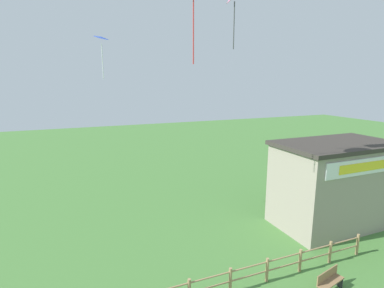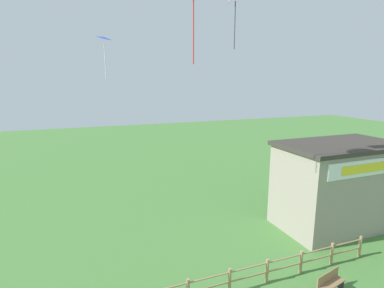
{
  "view_description": "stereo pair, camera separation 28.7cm",
  "coord_description": "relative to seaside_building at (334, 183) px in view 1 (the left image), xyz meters",
  "views": [
    {
      "loc": [
        -4.84,
        -2.2,
        8.83
      ],
      "look_at": [
        0.0,
        9.59,
        6.18
      ],
      "focal_mm": 28.0,
      "sensor_mm": 36.0,
      "label": 1
    },
    {
      "loc": [
        -4.57,
        -2.31,
        8.83
      ],
      "look_at": [
        0.0,
        9.59,
        6.18
      ],
      "focal_mm": 28.0,
      "sensor_mm": 36.0,
      "label": 2
    }
  ],
  "objects": [
    {
      "name": "park_bench_by_building",
      "position": [
        -5.14,
        -4.75,
        -2.14
      ],
      "size": [
        1.54,
        0.73,
        0.94
      ],
      "color": "olive",
      "rests_on": "ground_plane"
    },
    {
      "name": "kite_pink_diamond",
      "position": [
        -7.78,
        -0.65,
        9.69
      ],
      "size": [
        0.72,
        0.85,
        2.87
      ],
      "color": "pink"
    },
    {
      "name": "wooden_fence",
      "position": [
        -10.03,
        -3.2,
        -2.0
      ],
      "size": [
        17.05,
        0.14,
        1.14
      ],
      "color": "#9E7F56",
      "rests_on": "ground_plane"
    },
    {
      "name": "kite_blue_delta",
      "position": [
        -12.85,
        5.68,
        8.57
      ],
      "size": [
        1.2,
        1.19,
        2.49
      ],
      "color": "blue"
    },
    {
      "name": "seaside_building",
      "position": [
        0.0,
        0.0,
        0.0
      ],
      "size": [
        7.39,
        4.36,
        5.26
      ],
      "color": "gray",
      "rests_on": "ground_plane"
    }
  ]
}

